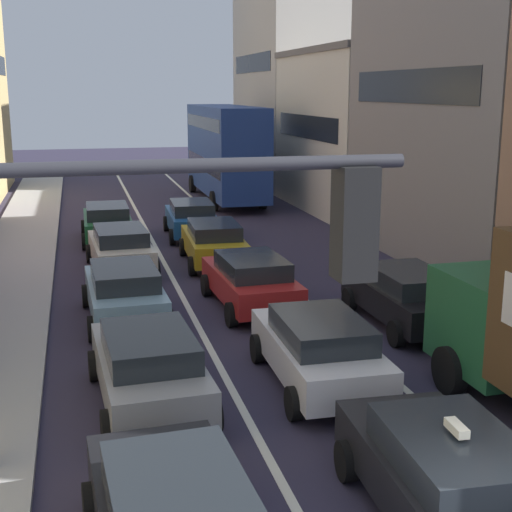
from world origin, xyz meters
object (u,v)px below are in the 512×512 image
at_px(coupe_centre_lane_fourth, 214,242).
at_px(sedan_left_lane_fifth, 107,222).
at_px(bus_mid_queue_primary, 226,148).
at_px(sedan_centre_lane_fifth, 191,218).
at_px(sedan_right_lane_behind_truck, 406,295).
at_px(traffic_light_pole, 97,393).
at_px(taxi_centre_lane_front, 448,478).
at_px(hatchback_centre_lane_third, 251,280).
at_px(sedan_centre_lane_second, 319,348).
at_px(sedan_left_lane_fourth, 121,248).
at_px(wagon_left_lane_second, 149,366).
at_px(sedan_left_lane_third, 125,291).

bearing_deg(coupe_centre_lane_fourth, sedan_left_lane_fifth, 37.55).
height_order(coupe_centre_lane_fourth, bus_mid_queue_primary, bus_mid_queue_primary).
relative_size(sedan_centre_lane_fifth, sedan_left_lane_fifth, 1.02).
bearing_deg(sedan_right_lane_behind_truck, traffic_light_pole, 144.21).
relative_size(taxi_centre_lane_front, hatchback_centre_lane_third, 1.00).
height_order(taxi_centre_lane_front, sedan_right_lane_behind_truck, taxi_centre_lane_front).
distance_m(taxi_centre_lane_front, sedan_left_lane_fifth, 21.04).
bearing_deg(sedan_left_lane_fifth, sedan_centre_lane_second, -167.16).
relative_size(traffic_light_pole, sedan_left_lane_fourth, 1.25).
height_order(sedan_centre_lane_second, sedan_left_lane_fifth, same).
distance_m(coupe_centre_lane_fourth, sedan_left_lane_fourth, 3.18).
relative_size(sedan_left_lane_fifth, bus_mid_queue_primary, 0.41).
xyz_separation_m(coupe_centre_lane_fourth, sedan_left_lane_fifth, (-3.37, 4.81, 0.00)).
bearing_deg(wagon_left_lane_second, bus_mid_queue_primary, -17.72).
xyz_separation_m(hatchback_centre_lane_third, sedan_left_lane_third, (-3.45, -0.29, 0.00)).
height_order(hatchback_centre_lane_third, sedan_left_lane_third, same).
height_order(coupe_centre_lane_fourth, sedan_centre_lane_fifth, same).
distance_m(sedan_right_lane_behind_truck, bus_mid_queue_primary, 21.91).
bearing_deg(sedan_left_lane_fourth, wagon_left_lane_second, 176.23).
height_order(sedan_centre_lane_second, sedan_right_lane_behind_truck, same).
relative_size(wagon_left_lane_second, sedan_left_lane_fifth, 1.02).
bearing_deg(bus_mid_queue_primary, sedan_left_lane_third, 161.30).
relative_size(sedan_left_lane_third, sedan_centre_lane_fifth, 1.00).
relative_size(taxi_centre_lane_front, sedan_centre_lane_second, 1.01).
bearing_deg(taxi_centre_lane_front, sedan_left_lane_fourth, 14.96).
xyz_separation_m(wagon_left_lane_second, bus_mid_queue_primary, (6.70, 25.03, 2.03)).
bearing_deg(sedan_left_lane_third, hatchback_centre_lane_third, -86.89).
bearing_deg(coupe_centre_lane_fourth, sedan_centre_lane_fifth, 2.50).
bearing_deg(sedan_centre_lane_fifth, bus_mid_queue_primary, -17.43).
height_order(sedan_left_lane_third, bus_mid_queue_primary, bus_mid_queue_primary).
xyz_separation_m(wagon_left_lane_second, sedan_left_lane_fifth, (-0.04, 15.70, 0.00)).
bearing_deg(sedan_centre_lane_fifth, traffic_light_pole, 171.98).
bearing_deg(traffic_light_pole, sedan_left_lane_fourth, 86.24).
xyz_separation_m(sedan_centre_lane_fifth, bus_mid_queue_primary, (3.37, 9.30, 2.03)).
bearing_deg(bus_mid_queue_primary, sedan_left_lane_fifth, 144.46).
bearing_deg(sedan_right_lane_behind_truck, bus_mid_queue_primary, -0.20).
xyz_separation_m(sedan_left_lane_third, sedan_centre_lane_fifth, (3.42, 10.41, 0.00)).
relative_size(wagon_left_lane_second, sedan_centre_lane_fifth, 1.00).
xyz_separation_m(sedan_centre_lane_fifth, sedan_left_lane_fifth, (-3.37, -0.04, 0.00)).
distance_m(sedan_left_lane_fourth, sedan_right_lane_behind_truck, 10.06).
relative_size(sedan_centre_lane_second, sedan_right_lane_behind_truck, 1.00).
height_order(coupe_centre_lane_fourth, sedan_left_lane_fifth, same).
bearing_deg(sedan_right_lane_behind_truck, sedan_centre_lane_second, 131.71).
relative_size(hatchback_centre_lane_third, sedan_centre_lane_fifth, 1.00).
bearing_deg(sedan_centre_lane_second, coupe_centre_lane_fourth, 1.57).
height_order(taxi_centre_lane_front, coupe_centre_lane_fourth, taxi_centre_lane_front).
relative_size(sedan_left_lane_third, sedan_left_lane_fifth, 1.01).
relative_size(sedan_centre_lane_second, wagon_left_lane_second, 0.99).
bearing_deg(coupe_centre_lane_fourth, sedan_centre_lane_second, -176.95).
bearing_deg(sedan_left_lane_third, sedan_centre_lane_fifth, -19.91).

